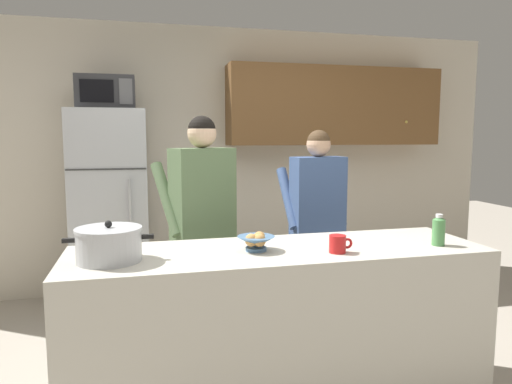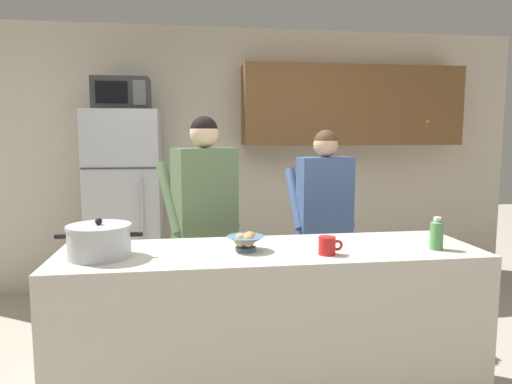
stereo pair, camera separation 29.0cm
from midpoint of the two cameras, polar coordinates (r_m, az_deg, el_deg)
name	(u,v)px [view 1 (the left image)]	position (r m, az deg, el deg)	size (l,w,h in m)	color
back_wall_unit	(244,147)	(4.76, -3.29, 5.56)	(6.00, 0.48, 2.60)	beige
kitchen_island	(279,328)	(2.73, -0.30, -16.41)	(2.30, 0.68, 0.92)	beige
refrigerator	(111,210)	(4.35, -19.24, -2.16)	(0.64, 0.68, 1.76)	#B7BABF
microwave	(106,93)	(4.30, -19.81, 11.38)	(0.48, 0.37, 0.28)	#2D2D30
person_near_pot	(202,208)	(3.22, -9.18, -1.96)	(0.61, 0.56, 1.67)	#726656
person_by_sink	(317,208)	(3.62, 5.24, -2.00)	(0.51, 0.43, 1.58)	black
cooking_pot	(109,244)	(2.46, -20.87, -6.05)	(0.43, 0.32, 0.20)	silver
coffee_mug	(338,244)	(2.49, 6.76, -6.38)	(0.13, 0.09, 0.10)	red
bread_bowl	(256,242)	(2.52, -3.29, -6.13)	(0.20, 0.20, 0.10)	#4C7299
bottle_near_edge	(439,230)	(2.78, 18.77, -4.48)	(0.07, 0.07, 0.18)	#4C8C4C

